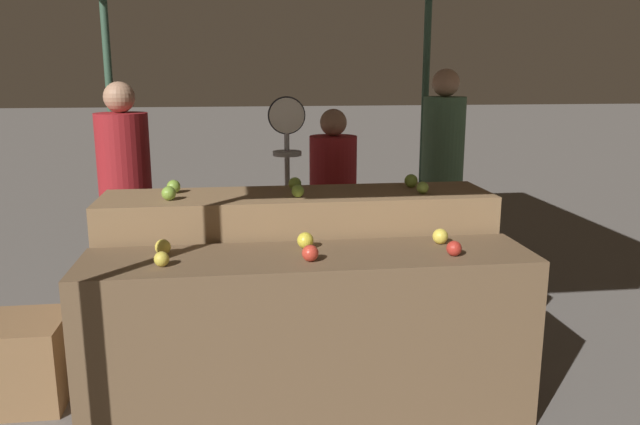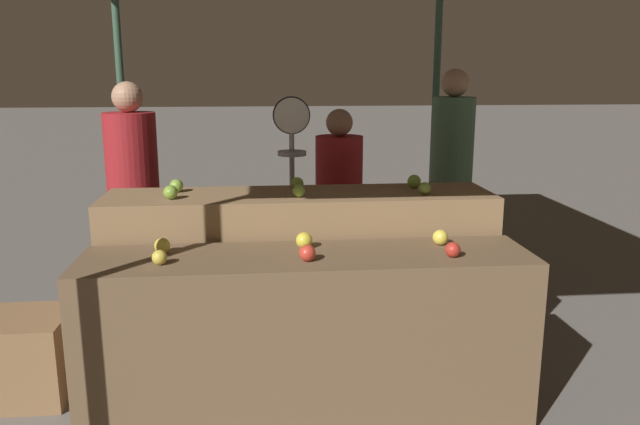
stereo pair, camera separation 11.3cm
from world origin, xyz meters
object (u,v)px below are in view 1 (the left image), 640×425
produce_scale (287,163)px  person_vendor_at_scale (333,196)px  person_customer_left (125,181)px  wooden_crate_side (23,361)px  person_customer_right (443,157)px

produce_scale → person_vendor_at_scale: produce_scale is taller
person_customer_left → wooden_crate_side: 1.65m
produce_scale → person_vendor_at_scale: size_ratio=1.07×
person_customer_left → person_customer_right: (2.66, 0.55, 0.06)m
produce_scale → person_customer_left: person_customer_left is taller
produce_scale → wooden_crate_side: (-1.56, -0.93, -0.94)m
person_customer_left → wooden_crate_side: size_ratio=3.64×
person_vendor_at_scale → person_customer_right: 1.33m
wooden_crate_side → produce_scale: bearing=30.8°
person_customer_left → wooden_crate_side: (-0.37, -1.41, -0.76)m
wooden_crate_side → person_customer_right: bearing=32.9°
produce_scale → wooden_crate_side: bearing=-149.2°
produce_scale → person_customer_right: person_customer_right is taller
person_customer_left → person_customer_right: person_customer_right is taller
person_customer_right → wooden_crate_side: 3.70m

